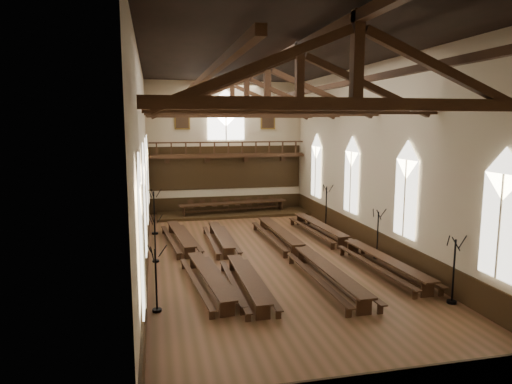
% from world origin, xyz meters
% --- Properties ---
extents(ground, '(26.00, 26.00, 0.00)m').
position_xyz_m(ground, '(0.00, 0.00, 0.00)').
color(ground, brown).
rests_on(ground, ground).
extents(room_walls, '(26.00, 26.00, 26.00)m').
position_xyz_m(room_walls, '(0.00, 0.00, 6.46)').
color(room_walls, '#C1B891').
rests_on(room_walls, ground).
extents(wainscot_band, '(12.00, 26.00, 1.20)m').
position_xyz_m(wainscot_band, '(0.00, 0.00, 0.60)').
color(wainscot_band, '#301E0E').
rests_on(wainscot_band, ground).
extents(side_windows, '(11.85, 19.80, 4.50)m').
position_xyz_m(side_windows, '(-0.00, -0.00, 3.74)').
color(side_windows, white).
rests_on(side_windows, room_walls).
extents(end_window, '(2.80, 0.12, 3.80)m').
position_xyz_m(end_window, '(0.00, 12.90, 7.22)').
color(end_window, white).
rests_on(end_window, room_walls).
extents(minstrels_gallery, '(11.80, 1.24, 3.70)m').
position_xyz_m(minstrels_gallery, '(0.00, 12.66, 3.91)').
color(minstrels_gallery, '#3A2412').
rests_on(minstrels_gallery, room_walls).
extents(portraits, '(7.75, 0.09, 1.45)m').
position_xyz_m(portraits, '(0.00, 12.90, 7.10)').
color(portraits, brown).
rests_on(portraits, room_walls).
extents(roof_trusses, '(11.70, 25.70, 2.80)m').
position_xyz_m(roof_trusses, '(0.00, -0.00, 8.22)').
color(roof_trusses, '#3A2412').
rests_on(roof_trusses, room_walls).
extents(refectory_row_a, '(2.05, 13.97, 0.69)m').
position_xyz_m(refectory_row_a, '(-3.79, 0.06, 0.51)').
color(refectory_row_a, '#3A2412').
rests_on(refectory_row_a, ground).
extents(refectory_row_b, '(1.36, 13.62, 0.67)m').
position_xyz_m(refectory_row_b, '(-1.91, -0.57, 0.49)').
color(refectory_row_b, '#3A2412').
rests_on(refectory_row_b, ground).
extents(refectory_row_c, '(1.69, 14.47, 0.75)m').
position_xyz_m(refectory_row_c, '(1.58, -0.62, 0.55)').
color(refectory_row_c, '#3A2412').
rests_on(refectory_row_c, ground).
extents(refectory_row_d, '(1.89, 14.32, 0.73)m').
position_xyz_m(refectory_row_d, '(4.57, 0.32, 0.53)').
color(refectory_row_d, '#3A2412').
rests_on(refectory_row_d, ground).
extents(dais, '(11.40, 2.88, 0.19)m').
position_xyz_m(dais, '(0.29, 11.40, 0.10)').
color(dais, '#301E0E').
rests_on(dais, ground).
extents(high_table, '(8.28, 1.90, 0.77)m').
position_xyz_m(high_table, '(0.29, 11.40, 0.84)').
color(high_table, '#3A2412').
rests_on(high_table, dais).
extents(high_chairs, '(6.72, 0.42, 0.93)m').
position_xyz_m(high_chairs, '(0.29, 12.19, 0.70)').
color(high_chairs, '#3A2412').
rests_on(high_chairs, dais).
extents(candelabrum_left_near, '(0.71, 0.77, 2.52)m').
position_xyz_m(candelabrum_left_near, '(-5.55, -5.51, 0.77)').
color(candelabrum_left_near, black).
rests_on(candelabrum_left_near, ground).
extents(candelabrum_left_mid, '(0.69, 0.74, 2.42)m').
position_xyz_m(candelabrum_left_mid, '(-5.55, 0.68, 0.74)').
color(candelabrum_left_mid, black).
rests_on(candelabrum_left_mid, ground).
extents(candelabrum_left_far, '(0.83, 0.86, 2.86)m').
position_xyz_m(candelabrum_left_far, '(-5.55, 6.56, 0.87)').
color(candelabrum_left_far, black).
rests_on(candelabrum_left_far, ground).
extents(candelabrum_right_near, '(0.73, 0.82, 2.68)m').
position_xyz_m(candelabrum_right_near, '(5.55, -7.22, 0.81)').
color(candelabrum_right_near, black).
rests_on(candelabrum_right_near, ground).
extents(candelabrum_right_mid, '(0.72, 0.78, 2.57)m').
position_xyz_m(candelabrum_right_mid, '(5.55, -1.14, 0.78)').
color(candelabrum_right_mid, black).
rests_on(candelabrum_right_mid, ground).
extents(candelabrum_right_far, '(0.81, 0.89, 2.90)m').
position_xyz_m(candelabrum_right_far, '(5.55, 5.99, 0.88)').
color(candelabrum_right_far, black).
rests_on(candelabrum_right_far, ground).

